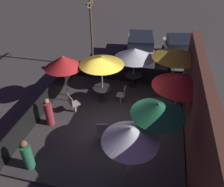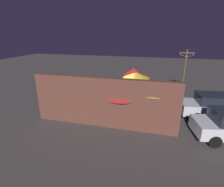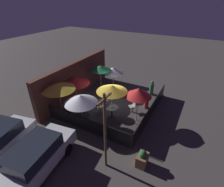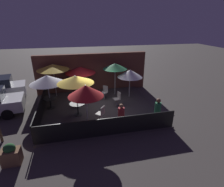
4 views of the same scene
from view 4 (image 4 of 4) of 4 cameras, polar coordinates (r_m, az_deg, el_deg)
The scene contains 21 objects.
ground_plane at distance 11.48m, azimuth -4.14°, elevation -4.94°, with size 60.00×60.00×0.00m, color #423D3A.
patio_deck at distance 11.45m, azimuth -4.15°, elevation -4.68°, with size 7.03×6.28×0.12m.
building_wall at distance 14.06m, azimuth -6.42°, elevation 6.80°, with size 8.63×0.36×3.01m.
fence_front at distance 8.54m, azimuth -1.03°, elevation -10.79°, with size 6.83×0.05×0.95m.
fence_side_left at distance 11.32m, azimuth -21.89°, elevation -3.70°, with size 0.05×6.08×0.95m.
patio_umbrella_0 at distance 9.83m, azimuth -11.87°, elevation 4.51°, with size 2.04×2.04×2.41m.
patio_umbrella_1 at distance 11.24m, azimuth -20.49°, elevation 4.36°, with size 2.07×2.07×2.19m.
patio_umbrella_2 at distance 13.24m, azimuth -10.30°, elevation 7.60°, with size 2.26×2.26×2.06m.
patio_umbrella_3 at distance 12.41m, azimuth 5.90°, elevation 6.54°, with size 1.79×1.79×2.03m.
patio_umbrella_4 at distance 12.74m, azimuth 1.02°, elevation 8.91°, with size 1.77×1.77×2.37m.
patio_umbrella_5 at distance 8.31m, azimuth -8.58°, elevation 0.92°, with size 1.71×1.71×2.42m.
patio_umbrella_6 at distance 13.03m, azimuth -18.73°, elevation 8.20°, with size 2.24×2.24×2.40m.
dining_table_0 at distance 10.43m, azimuth -11.18°, elevation -3.90°, with size 0.91×0.91×0.75m.
dining_table_1 at distance 11.70m, azimuth -19.60°, elevation -1.96°, with size 0.92×0.92×0.72m.
patio_chair_0 at distance 11.39m, azimuth 1.81°, elevation -1.57°, with size 0.49×0.49×0.94m.
patio_chair_1 at distance 12.38m, azimuth -2.44°, elevation 0.52°, with size 0.57×0.57×0.96m.
patio_chair_2 at distance 11.36m, azimuth -11.24°, elevation -2.07°, with size 0.41×0.41×0.94m.
patio_chair_3 at distance 9.63m, azimuth -3.62°, elevation -6.46°, with size 0.56×0.56×0.93m.
patron_0 at distance 9.16m, azimuth 3.00°, elevation -7.45°, with size 0.47×0.47×1.31m.
patron_1 at distance 10.17m, azimuth 14.66°, elevation -5.14°, with size 0.50×0.50×1.25m.
planter_box at distance 8.30m, azimuth -30.10°, elevation -16.93°, with size 0.70×0.49×0.94m.
Camera 4 is at (-1.41, -10.09, 5.29)m, focal length 28.00 mm.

